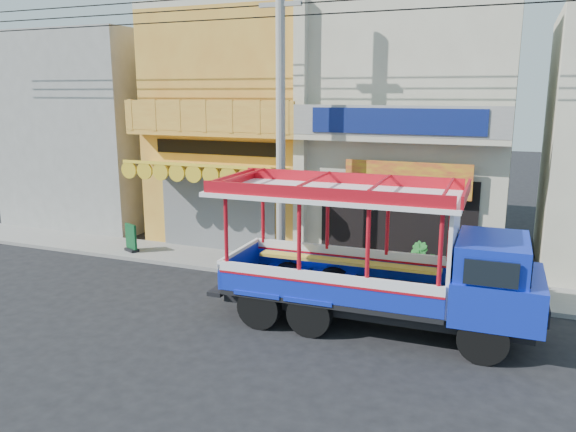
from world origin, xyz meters
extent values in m
plane|color=black|center=(0.00, 0.00, 0.00)|extent=(90.00, 90.00, 0.00)
cube|color=slate|center=(0.00, 4.00, 0.06)|extent=(30.00, 2.00, 0.12)
cube|color=orange|center=(-4.00, 8.00, 4.00)|extent=(6.00, 6.00, 8.00)
cube|color=#595B5E|center=(-4.00, 4.98, 1.40)|extent=(4.20, 0.10, 2.60)
cube|color=gold|center=(-4.00, 4.25, 3.05)|extent=(5.20, 1.50, 0.31)
cube|color=orange|center=(-4.00, 4.65, 4.05)|extent=(6.00, 0.70, 0.18)
cube|color=orange|center=(-4.00, 4.35, 4.60)|extent=(6.00, 0.12, 0.95)
cube|color=black|center=(-4.00, 4.97, 3.55)|extent=(4.50, 0.04, 0.45)
cube|color=#B4AB94|center=(-4.00, 8.00, 8.12)|extent=(6.00, 6.00, 0.24)
cube|color=#B4AB94|center=(2.00, 8.00, 4.00)|extent=(6.00, 6.00, 8.00)
cube|color=black|center=(2.00, 4.98, 1.50)|extent=(4.60, 0.12, 2.80)
cube|color=yellow|center=(2.30, 4.70, 2.90)|extent=(3.60, 0.05, 1.00)
cube|color=#B4AB94|center=(2.00, 4.65, 4.05)|extent=(6.00, 0.70, 0.18)
cube|color=gray|center=(2.00, 4.35, 4.55)|extent=(6.00, 0.12, 0.85)
cube|color=navy|center=(2.00, 4.28, 4.55)|extent=(4.80, 0.06, 0.70)
cube|color=gray|center=(2.00, 8.00, 8.12)|extent=(6.00, 6.00, 0.24)
cube|color=#B4AB94|center=(-1.00, 4.85, 4.00)|extent=(0.35, 0.30, 8.00)
cube|color=gray|center=(-11.00, 8.00, 3.80)|extent=(6.00, 6.00, 7.60)
cylinder|color=gray|center=(-1.00, 3.30, 4.50)|extent=(0.26, 0.26, 9.00)
cube|color=gray|center=(-1.00, 3.30, 7.60)|extent=(1.20, 0.12, 0.12)
cylinder|color=black|center=(0.00, 3.30, 7.30)|extent=(28.00, 0.04, 0.04)
cylinder|color=black|center=(0.00, 3.30, 7.60)|extent=(28.00, 0.04, 0.04)
cylinder|color=black|center=(4.79, -0.13, 0.51)|extent=(1.02, 0.30, 1.01)
cylinder|color=black|center=(4.75, 1.79, 0.51)|extent=(1.02, 0.30, 1.01)
cylinder|color=black|center=(1.14, -0.20, 0.51)|extent=(1.02, 0.30, 1.01)
cylinder|color=black|center=(1.10, 1.72, 0.51)|extent=(1.02, 0.30, 1.01)
cylinder|color=black|center=(-0.07, -0.23, 0.51)|extent=(1.02, 0.30, 1.01)
cylinder|color=black|center=(-0.11, 1.70, 0.51)|extent=(1.02, 0.30, 1.01)
cube|color=black|center=(2.34, 0.78, 0.61)|extent=(6.84, 1.80, 0.28)
cube|color=#142ED8|center=(4.97, 0.83, 1.16)|extent=(1.87, 2.26, 0.91)
cube|color=#142ED8|center=(4.82, 0.83, 1.97)|extent=(1.46, 2.08, 0.76)
cube|color=black|center=(5.53, 0.84, 1.92)|extent=(0.09, 1.78, 0.56)
cube|color=black|center=(1.50, 0.77, 0.81)|extent=(5.05, 2.32, 0.12)
cube|color=#142ED8|center=(1.52, -0.31, 1.16)|extent=(5.01, 0.18, 0.61)
cube|color=white|center=(1.52, -0.31, 1.44)|extent=(5.01, 0.19, 0.22)
cube|color=#142ED8|center=(1.48, 1.84, 1.16)|extent=(5.01, 0.18, 0.61)
cube|color=white|center=(1.48, 1.84, 1.44)|extent=(5.01, 0.19, 0.22)
cylinder|color=red|center=(-0.83, -0.33, 2.28)|extent=(0.09, 0.09, 1.62)
cylinder|color=red|center=(-0.87, 1.78, 2.28)|extent=(0.09, 0.09, 1.62)
cube|color=white|center=(4.03, 0.82, 1.95)|extent=(0.12, 2.05, 2.28)
cube|color=white|center=(1.40, 0.77, 3.09)|extent=(5.67, 2.59, 0.10)
cube|color=red|center=(1.40, 0.77, 3.27)|extent=(5.46, 2.48, 0.26)
cube|color=black|center=(-6.55, 3.63, 0.17)|extent=(0.58, 0.46, 0.09)
cube|color=#0B3F1D|center=(-6.55, 3.63, 0.63)|extent=(0.58, 0.31, 0.84)
imported|color=#1B6022|center=(3.46, 4.00, 0.66)|extent=(1.20, 1.25, 1.08)
imported|color=#1B6022|center=(2.81, 4.05, 0.68)|extent=(0.75, 0.79, 1.13)
imported|color=#1B6022|center=(4.99, 3.84, 0.68)|extent=(0.66, 0.66, 1.11)
camera|label=1|loc=(5.05, -11.21, 5.32)|focal=35.00mm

